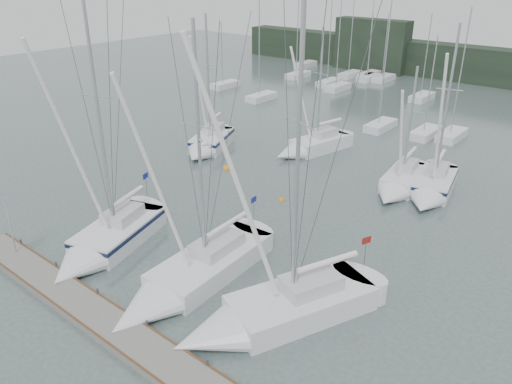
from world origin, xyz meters
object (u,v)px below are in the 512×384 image
(sailboat_mid_d, at_px, (431,189))
(buoy_c, at_px, (226,169))
(sailboat_mid_a, at_px, (207,145))
(sailboat_mid_c, at_px, (398,185))
(dock_banner, at_px, (8,219))
(sailboat_near_center, at_px, (182,283))
(sailboat_near_left, at_px, (102,245))
(sailboat_mid_b, at_px, (308,147))
(buoy_a, at_px, (282,200))
(sailboat_near_right, at_px, (262,316))

(sailboat_mid_d, distance_m, buoy_c, 16.68)
(sailboat_mid_a, bearing_deg, sailboat_mid_c, -13.75)
(dock_banner, bearing_deg, sailboat_near_center, 43.20)
(sailboat_near_left, relative_size, sailboat_mid_a, 1.22)
(sailboat_mid_b, bearing_deg, buoy_a, -53.74)
(sailboat_near_center, height_order, sailboat_mid_a, sailboat_near_center)
(sailboat_near_right, relative_size, sailboat_mid_d, 1.28)
(sailboat_near_right, xyz_separation_m, sailboat_mid_c, (-1.74, 18.88, -0.05))
(sailboat_near_center, relative_size, sailboat_mid_a, 1.15)
(sailboat_mid_c, bearing_deg, buoy_a, -138.77)
(sailboat_near_left, distance_m, sailboat_mid_a, 18.58)
(sailboat_mid_a, xyz_separation_m, sailboat_mid_c, (17.67, 2.96, -0.11))
(sailboat_near_center, distance_m, buoy_c, 17.55)
(sailboat_mid_a, distance_m, buoy_c, 4.81)
(sailboat_near_right, height_order, sailboat_mid_a, sailboat_near_right)
(sailboat_mid_b, bearing_deg, sailboat_mid_d, 4.01)
(sailboat_near_left, distance_m, buoy_a, 13.46)
(buoy_a, relative_size, buoy_c, 0.72)
(buoy_c, bearing_deg, sailboat_mid_d, 20.19)
(sailboat_near_center, relative_size, sailboat_mid_d, 1.13)
(sailboat_near_left, relative_size, buoy_c, 23.83)
(sailboat_mid_a, bearing_deg, buoy_a, -42.25)
(sailboat_near_right, height_order, sailboat_mid_b, sailboat_near_right)
(dock_banner, bearing_deg, buoy_a, 87.14)
(sailboat_near_center, bearing_deg, buoy_c, 121.18)
(sailboat_mid_b, relative_size, buoy_a, 24.75)
(sailboat_mid_c, xyz_separation_m, sailboat_mid_d, (2.29, 0.75, 0.05))
(sailboat_near_center, height_order, buoy_a, sailboat_near_center)
(sailboat_mid_c, bearing_deg, sailboat_mid_b, 157.07)
(sailboat_near_right, height_order, sailboat_mid_d, sailboat_near_right)
(buoy_a, bearing_deg, buoy_c, 165.02)
(sailboat_near_left, bearing_deg, sailboat_near_center, -13.74)
(sailboat_near_center, xyz_separation_m, buoy_c, (-10.00, 14.41, -0.54))
(sailboat_near_right, bearing_deg, sailboat_mid_c, 118.12)
(sailboat_near_left, bearing_deg, sailboat_mid_c, 46.02)
(sailboat_near_left, xyz_separation_m, sailboat_mid_d, (12.19, 20.58, -0.03))
(sailboat_near_left, relative_size, buoy_a, 32.93)
(buoy_a, bearing_deg, sailboat_near_center, -78.07)
(sailboat_near_left, height_order, buoy_c, sailboat_near_left)
(sailboat_mid_b, distance_m, buoy_a, 10.55)
(sailboat_near_center, bearing_deg, sailboat_near_right, 2.36)
(sailboat_near_right, bearing_deg, sailboat_mid_a, 163.50)
(sailboat_near_center, height_order, sailboat_mid_b, sailboat_near_center)
(sailboat_mid_b, height_order, buoy_c, sailboat_mid_b)
(sailboat_near_right, bearing_deg, sailboat_mid_d, 111.27)
(sailboat_near_left, relative_size, sailboat_mid_b, 1.33)
(sailboat_near_left, height_order, sailboat_near_right, sailboat_near_right)
(sailboat_near_center, height_order, buoy_c, sailboat_near_center)
(sailboat_near_center, xyz_separation_m, sailboat_mid_c, (3.36, 19.41, 0.01))
(dock_banner, bearing_deg, sailboat_mid_d, 78.43)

